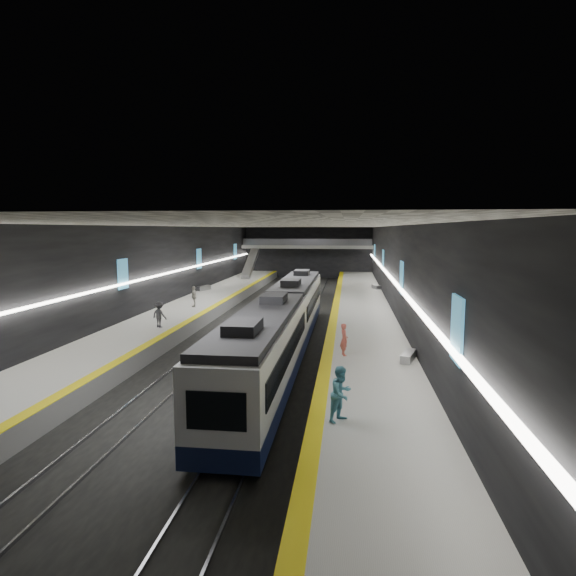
# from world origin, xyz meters

# --- Properties ---
(ground) EXTENTS (70.00, 70.00, 0.00)m
(ground) POSITION_xyz_m (0.00, 0.00, 0.00)
(ground) COLOR black
(ground) RESTS_ON ground
(ceiling) EXTENTS (20.00, 70.00, 0.04)m
(ceiling) POSITION_xyz_m (0.00, 0.00, 8.00)
(ceiling) COLOR beige
(ceiling) RESTS_ON wall_left
(wall_left) EXTENTS (0.04, 70.00, 8.00)m
(wall_left) POSITION_xyz_m (-10.00, 0.00, 4.00)
(wall_left) COLOR black
(wall_left) RESTS_ON ground
(wall_right) EXTENTS (0.04, 70.00, 8.00)m
(wall_right) POSITION_xyz_m (10.00, 0.00, 4.00)
(wall_right) COLOR black
(wall_right) RESTS_ON ground
(wall_back) EXTENTS (20.00, 0.04, 8.00)m
(wall_back) POSITION_xyz_m (0.00, 35.00, 4.00)
(wall_back) COLOR black
(wall_back) RESTS_ON ground
(platform_left) EXTENTS (5.00, 70.00, 1.00)m
(platform_left) POSITION_xyz_m (-7.50, 0.00, 0.50)
(platform_left) COLOR slate
(platform_left) RESTS_ON ground
(tile_surface_left) EXTENTS (5.00, 70.00, 0.02)m
(tile_surface_left) POSITION_xyz_m (-7.50, 0.00, 1.01)
(tile_surface_left) COLOR #B1B1AC
(tile_surface_left) RESTS_ON platform_left
(tactile_strip_left) EXTENTS (0.60, 70.00, 0.02)m
(tactile_strip_left) POSITION_xyz_m (-5.30, 0.00, 1.02)
(tactile_strip_left) COLOR yellow
(tactile_strip_left) RESTS_ON platform_left
(platform_right) EXTENTS (5.00, 70.00, 1.00)m
(platform_right) POSITION_xyz_m (7.50, 0.00, 0.50)
(platform_right) COLOR slate
(platform_right) RESTS_ON ground
(tile_surface_right) EXTENTS (5.00, 70.00, 0.02)m
(tile_surface_right) POSITION_xyz_m (7.50, 0.00, 1.01)
(tile_surface_right) COLOR #B1B1AC
(tile_surface_right) RESTS_ON platform_right
(tactile_strip_right) EXTENTS (0.60, 70.00, 0.02)m
(tactile_strip_right) POSITION_xyz_m (5.30, 0.00, 1.02)
(tactile_strip_right) COLOR yellow
(tactile_strip_right) RESTS_ON platform_right
(rails) EXTENTS (6.52, 70.00, 0.12)m
(rails) POSITION_xyz_m (-0.00, 0.00, 0.06)
(rails) COLOR gray
(rails) RESTS_ON ground
(train) EXTENTS (2.69, 30.05, 3.60)m
(train) POSITION_xyz_m (2.50, -12.56, 2.20)
(train) COLOR #10193D
(train) RESTS_ON ground
(ad_posters) EXTENTS (19.94, 53.50, 2.20)m
(ad_posters) POSITION_xyz_m (-0.00, 1.00, 4.50)
(ad_posters) COLOR teal
(ad_posters) RESTS_ON wall_left
(cove_light_left) EXTENTS (0.25, 68.60, 0.12)m
(cove_light_left) POSITION_xyz_m (-9.80, 0.00, 3.80)
(cove_light_left) COLOR white
(cove_light_left) RESTS_ON wall_left
(cove_light_right) EXTENTS (0.25, 68.60, 0.12)m
(cove_light_right) POSITION_xyz_m (9.80, 0.00, 3.80)
(cove_light_right) COLOR white
(cove_light_right) RESTS_ON wall_right
(mezzanine_bridge) EXTENTS (20.00, 3.00, 1.50)m
(mezzanine_bridge) POSITION_xyz_m (0.00, 32.93, 5.04)
(mezzanine_bridge) COLOR gray
(mezzanine_bridge) RESTS_ON wall_left
(escalator) EXTENTS (1.20, 7.50, 3.92)m
(escalator) POSITION_xyz_m (-7.50, 26.00, 2.90)
(escalator) COLOR #99999E
(escalator) RESTS_ON platform_left
(bench_left_far) EXTENTS (1.24, 2.13, 0.50)m
(bench_left_far) POSITION_xyz_m (-9.50, 10.04, 1.25)
(bench_left_far) COLOR #99999E
(bench_left_far) RESTS_ON platform_left
(bench_right_near) EXTENTS (1.04, 1.90, 0.45)m
(bench_right_near) POSITION_xyz_m (9.50, -16.25, 1.22)
(bench_right_near) COLOR #99999E
(bench_right_near) RESTS_ON platform_right
(bench_right_far) EXTENTS (0.97, 1.86, 0.44)m
(bench_right_far) POSITION_xyz_m (9.50, 13.82, 1.22)
(bench_right_far) COLOR #99999E
(bench_right_far) RESTS_ON platform_right
(passenger_right_a) EXTENTS (0.58, 0.72, 1.73)m
(passenger_right_a) POSITION_xyz_m (6.19, -15.66, 1.87)
(passenger_right_a) COLOR #CD5B4C
(passenger_right_a) RESTS_ON platform_right
(passenger_right_b) EXTENTS (1.18, 1.22, 1.98)m
(passenger_right_b) POSITION_xyz_m (6.18, -24.59, 1.99)
(passenger_right_b) COLOR #4F98AC
(passenger_right_b) RESTS_ON platform_right
(passenger_left_a) EXTENTS (0.78, 1.15, 1.82)m
(passenger_left_a) POSITION_xyz_m (-6.93, -1.04, 1.91)
(passenger_left_a) COLOR beige
(passenger_left_a) RESTS_ON platform_left
(passenger_left_b) EXTENTS (1.32, 1.04, 1.79)m
(passenger_left_b) POSITION_xyz_m (-6.50, -9.82, 1.89)
(passenger_left_b) COLOR #38383F
(passenger_left_b) RESTS_ON platform_left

